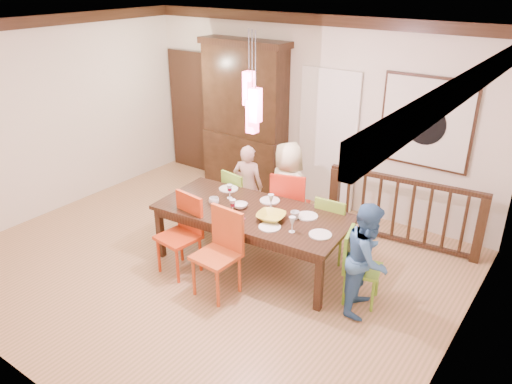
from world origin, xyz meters
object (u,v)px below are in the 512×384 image
Objects in this scene: dining_table at (253,216)px; person_far_mid at (288,191)px; balustrade at (403,210)px; person_far_left at (248,186)px; chair_far_left at (241,195)px; chair_end_right at (363,263)px; china_hutch at (245,117)px; person_end_right at (367,258)px.

person_far_mid is (-0.01, 0.84, 0.02)m from dining_table.
balustrade is 2.19m from person_far_left.
chair_end_right is (2.19, -0.65, -0.01)m from chair_far_left.
person_far_mid is at bearing -161.29° from chair_far_left.
person_far_mid reaches higher than chair_far_left.
china_hutch is at bearing -23.05° from person_far_mid.
china_hutch is 1.18× the size of balustrade.
balustrade reaches higher than chair_end_right.
dining_table is 2.11m from balustrade.
person_far_mid is at bearing 164.46° from person_far_left.
balustrade reaches higher than dining_table.
chair_far_left is 1.68m from china_hutch.
person_far_mid is (0.70, 0.12, 0.19)m from chair_far_left.
person_far_mid is (-1.37, -0.77, 0.20)m from balustrade.
balustrade is at bearing -138.00° from person_far_mid.
person_far_left reaches higher than dining_table.
person_far_left is 0.68m from person_far_mid.
person_far_mid is at bearing -156.68° from balustrade.
person_end_right reaches higher than person_far_left.
china_hutch is 3.76m from person_end_right.
person_far_left is (-0.69, 0.83, -0.06)m from dining_table.
china_hutch reaches higher than balustrade.
person_far_left is at bearing -165.40° from balustrade.
chair_far_left is at bearing 130.02° from dining_table.
chair_far_left is 0.36× the size of china_hutch.
chair_far_left is (-0.72, 0.71, -0.17)m from dining_table.
balustrade is (1.35, 1.61, -0.18)m from dining_table.
china_hutch is (-1.58, 1.95, 0.57)m from dining_table.
dining_table is 2.80× the size of chair_far_left.
chair_end_right is 0.62× the size of person_far_mid.
person_end_right is (0.21, -1.65, 0.14)m from balustrade.
person_far_left reaches higher than balustrade.
china_hutch is at bearing 47.32° from person_end_right.
chair_end_right is at bearing -2.50° from dining_table.
person_far_left reaches higher than chair_end_right.
chair_end_right is 0.71× the size of person_far_left.
balustrade is 1.50× the size of person_far_mid.
dining_table is 1.78× the size of person_far_mid.
chair_end_right reaches higher than dining_table.
china_hutch is at bearing -67.37° from person_far_left.
chair_far_left is 0.42× the size of balustrade.
person_far_left is 2.41m from person_end_right.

